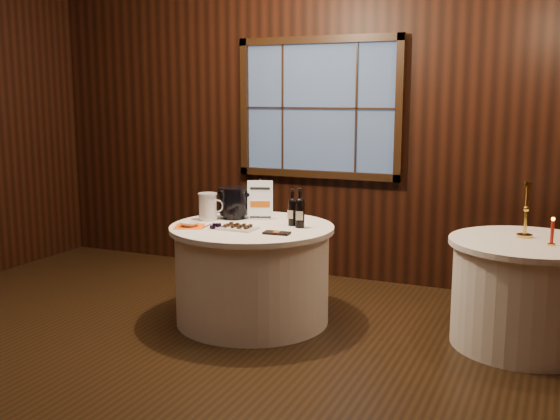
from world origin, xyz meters
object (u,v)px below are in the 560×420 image
at_px(sign_stand, 260,206).
at_px(red_candle, 552,234).
at_px(chocolate_plate, 238,227).
at_px(glass_pitcher, 208,206).
at_px(grape_bunch, 216,226).
at_px(port_bottle_right, 300,211).
at_px(chocolate_box, 277,233).
at_px(ice_bucket, 234,202).
at_px(brass_candlestick, 526,217).
at_px(side_table, 525,293).
at_px(main_table, 252,273).
at_px(cracker_bowl, 190,224).
at_px(port_bottle_left, 293,210).

height_order(sign_stand, red_candle, sign_stand).
xyz_separation_m(chocolate_plate, glass_pitcher, (-0.39, 0.24, 0.10)).
height_order(sign_stand, grape_bunch, sign_stand).
height_order(port_bottle_right, glass_pitcher, port_bottle_right).
bearing_deg(chocolate_box, red_candle, 8.60).
xyz_separation_m(ice_bucket, chocolate_box, (0.58, -0.43, -0.13)).
bearing_deg(brass_candlestick, port_bottle_right, -168.51).
height_order(side_table, chocolate_box, chocolate_box).
bearing_deg(grape_bunch, glass_pitcher, 129.00).
relative_size(main_table, brass_candlestick, 3.19).
relative_size(side_table, sign_stand, 3.25).
height_order(cracker_bowl, red_candle, red_candle).
relative_size(sign_stand, chocolate_box, 1.72).
bearing_deg(side_table, port_bottle_right, -172.41).
distance_m(chocolate_plate, red_candle, 2.22).
xyz_separation_m(sign_stand, port_bottle_left, (0.34, -0.13, 0.01)).
distance_m(grape_bunch, brass_candlestick, 2.25).
xyz_separation_m(port_bottle_right, glass_pitcher, (-0.79, -0.02, -0.02)).
bearing_deg(cracker_bowl, main_table, 28.90).
distance_m(brass_candlestick, red_candle, 0.28).
height_order(chocolate_box, grape_bunch, grape_bunch).
bearing_deg(ice_bucket, side_table, 2.04).
bearing_deg(main_table, side_table, 8.53).
distance_m(side_table, port_bottle_left, 1.79).
bearing_deg(chocolate_box, glass_pitcher, 155.65).
bearing_deg(side_table, port_bottle_left, -174.43).
bearing_deg(chocolate_plate, brass_candlestick, 16.20).
xyz_separation_m(side_table, ice_bucket, (-2.27, -0.08, 0.52)).
relative_size(port_bottle_left, ice_bucket, 1.11).
bearing_deg(brass_candlestick, red_candle, -48.04).
xyz_separation_m(port_bottle_left, red_candle, (1.87, 0.07, -0.05)).
bearing_deg(port_bottle_left, brass_candlestick, 16.79).
bearing_deg(port_bottle_left, glass_pitcher, -166.77).
bearing_deg(chocolate_box, side_table, 12.71).
distance_m(chocolate_box, cracker_bowl, 0.73).
xyz_separation_m(sign_stand, chocolate_box, (0.36, -0.47, -0.11)).
xyz_separation_m(chocolate_box, grape_bunch, (-0.49, -0.02, 0.01)).
xyz_separation_m(sign_stand, chocolate_plate, (0.02, -0.43, -0.10)).
height_order(port_bottle_left, port_bottle_right, port_bottle_right).
xyz_separation_m(sign_stand, cracker_bowl, (-0.37, -0.49, -0.09)).
xyz_separation_m(port_bottle_right, ice_bucket, (-0.64, 0.14, 0.00)).
height_order(port_bottle_left, glass_pitcher, port_bottle_left).
xyz_separation_m(port_bottle_left, grape_bunch, (-0.48, -0.36, -0.10)).
bearing_deg(glass_pitcher, grape_bunch, -75.79).
bearing_deg(chocolate_box, brass_candlestick, 16.33).
xyz_separation_m(chocolate_box, red_candle, (1.85, 0.41, 0.07)).
bearing_deg(cracker_bowl, port_bottle_right, 21.75).
relative_size(side_table, red_candle, 5.59).
distance_m(main_table, sign_stand, 0.56).
bearing_deg(port_bottle_right, brass_candlestick, -5.85).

